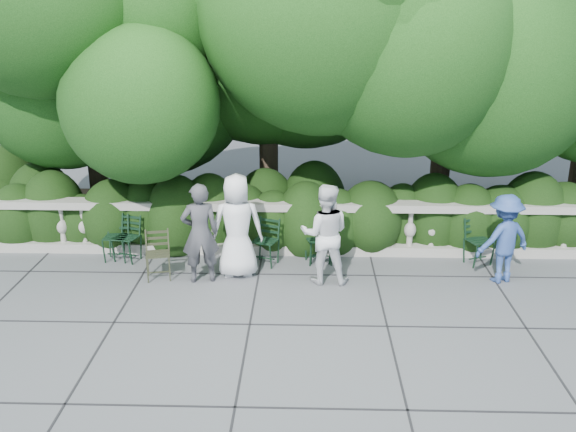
{
  "coord_description": "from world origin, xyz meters",
  "views": [
    {
      "loc": [
        0.31,
        -9.32,
        4.51
      ],
      "look_at": [
        0.0,
        1.0,
        1.0
      ],
      "focal_mm": 40.0,
      "sensor_mm": 36.0,
      "label": 1
    }
  ],
  "objects_px": {
    "chair_b": "(262,267)",
    "person_woman_grey": "(200,233)",
    "person_businessman": "(237,226)",
    "person_older_blue": "(504,239)",
    "chair_f": "(482,267)",
    "chair_a": "(115,263)",
    "chair_c": "(124,263)",
    "chair_e": "(321,265)",
    "chair_weathered": "(159,282)",
    "person_casual_man": "(325,234)",
    "chair_d": "(320,265)"
  },
  "relations": [
    {
      "from": "chair_c",
      "to": "person_older_blue",
      "type": "xyz_separation_m",
      "value": [
        6.54,
        -0.54,
        0.75
      ]
    },
    {
      "from": "chair_c",
      "to": "person_businessman",
      "type": "height_order",
      "value": "person_businessman"
    },
    {
      "from": "chair_b",
      "to": "chair_e",
      "type": "xyz_separation_m",
      "value": [
        1.05,
        0.13,
        0.0
      ]
    },
    {
      "from": "chair_e",
      "to": "chair_weathered",
      "type": "height_order",
      "value": "same"
    },
    {
      "from": "chair_d",
      "to": "person_older_blue",
      "type": "xyz_separation_m",
      "value": [
        3.02,
        -0.56,
        0.75
      ]
    },
    {
      "from": "chair_e",
      "to": "chair_f",
      "type": "distance_m",
      "value": 2.85
    },
    {
      "from": "chair_weathered",
      "to": "person_woman_grey",
      "type": "height_order",
      "value": "person_woman_grey"
    },
    {
      "from": "chair_weathered",
      "to": "person_woman_grey",
      "type": "bearing_deg",
      "value": -5.55
    },
    {
      "from": "chair_weathered",
      "to": "person_older_blue",
      "type": "height_order",
      "value": "person_older_blue"
    },
    {
      "from": "chair_c",
      "to": "chair_f",
      "type": "xyz_separation_m",
      "value": [
        6.39,
        0.03,
        0.0
      ]
    },
    {
      "from": "chair_a",
      "to": "chair_d",
      "type": "distance_m",
      "value": 3.67
    },
    {
      "from": "person_businessman",
      "to": "chair_c",
      "type": "bearing_deg",
      "value": -18.01
    },
    {
      "from": "chair_weathered",
      "to": "person_woman_grey",
      "type": "distance_m",
      "value": 1.11
    },
    {
      "from": "chair_f",
      "to": "chair_weathered",
      "type": "bearing_deg",
      "value": 166.43
    },
    {
      "from": "person_businessman",
      "to": "person_older_blue",
      "type": "xyz_separation_m",
      "value": [
        4.42,
        -0.11,
        -0.14
      ]
    },
    {
      "from": "chair_a",
      "to": "person_woman_grey",
      "type": "bearing_deg",
      "value": -20.84
    },
    {
      "from": "chair_a",
      "to": "chair_c",
      "type": "relative_size",
      "value": 1.0
    },
    {
      "from": "chair_a",
      "to": "person_woman_grey",
      "type": "height_order",
      "value": "person_woman_grey"
    },
    {
      "from": "chair_c",
      "to": "chair_e",
      "type": "bearing_deg",
      "value": 19.04
    },
    {
      "from": "chair_f",
      "to": "person_woman_grey",
      "type": "bearing_deg",
      "value": 166.62
    },
    {
      "from": "chair_d",
      "to": "person_casual_man",
      "type": "bearing_deg",
      "value": -99.24
    },
    {
      "from": "chair_f",
      "to": "person_casual_man",
      "type": "bearing_deg",
      "value": 171.73
    },
    {
      "from": "chair_a",
      "to": "person_woman_grey",
      "type": "xyz_separation_m",
      "value": [
        1.68,
        -0.69,
        0.85
      ]
    },
    {
      "from": "chair_f",
      "to": "person_older_blue",
      "type": "relative_size",
      "value": 0.56
    },
    {
      "from": "chair_f",
      "to": "person_casual_man",
      "type": "relative_size",
      "value": 0.5
    },
    {
      "from": "chair_f",
      "to": "person_older_blue",
      "type": "distance_m",
      "value": 0.96
    },
    {
      "from": "chair_weathered",
      "to": "person_casual_man",
      "type": "xyz_separation_m",
      "value": [
        2.76,
        0.13,
        0.84
      ]
    },
    {
      "from": "chair_weathered",
      "to": "person_woman_grey",
      "type": "xyz_separation_m",
      "value": [
        0.71,
        0.08,
        0.85
      ]
    },
    {
      "from": "chair_c",
      "to": "chair_e",
      "type": "relative_size",
      "value": 1.0
    },
    {
      "from": "chair_b",
      "to": "chair_f",
      "type": "distance_m",
      "value": 3.9
    },
    {
      "from": "chair_b",
      "to": "person_woman_grey",
      "type": "height_order",
      "value": "person_woman_grey"
    },
    {
      "from": "person_businessman",
      "to": "person_casual_man",
      "type": "height_order",
      "value": "person_businessman"
    },
    {
      "from": "chair_weathered",
      "to": "chair_a",
      "type": "bearing_deg",
      "value": 128.9
    },
    {
      "from": "chair_f",
      "to": "person_businessman",
      "type": "xyz_separation_m",
      "value": [
        -4.28,
        -0.46,
        0.89
      ]
    },
    {
      "from": "chair_d",
      "to": "chair_f",
      "type": "distance_m",
      "value": 2.87
    },
    {
      "from": "chair_f",
      "to": "person_woman_grey",
      "type": "height_order",
      "value": "person_woman_grey"
    },
    {
      "from": "chair_c",
      "to": "person_woman_grey",
      "type": "relative_size",
      "value": 0.49
    },
    {
      "from": "chair_a",
      "to": "person_businessman",
      "type": "height_order",
      "value": "person_businessman"
    },
    {
      "from": "chair_e",
      "to": "person_older_blue",
      "type": "distance_m",
      "value": 3.14
    },
    {
      "from": "person_businessman",
      "to": "chair_d",
      "type": "bearing_deg",
      "value": -168.77
    },
    {
      "from": "chair_a",
      "to": "chair_e",
      "type": "distance_m",
      "value": 3.7
    },
    {
      "from": "chair_c",
      "to": "person_woman_grey",
      "type": "bearing_deg",
      "value": -5.86
    },
    {
      "from": "chair_b",
      "to": "chair_f",
      "type": "relative_size",
      "value": 1.0
    },
    {
      "from": "person_woman_grey",
      "to": "chair_weathered",
      "type": "bearing_deg",
      "value": -7.01
    },
    {
      "from": "chair_weathered",
      "to": "person_casual_man",
      "type": "bearing_deg",
      "value": -9.75
    },
    {
      "from": "chair_f",
      "to": "person_casual_man",
      "type": "xyz_separation_m",
      "value": [
        -2.81,
        -0.67,
        0.84
      ]
    },
    {
      "from": "chair_b",
      "to": "person_woman_grey",
      "type": "xyz_separation_m",
      "value": [
        -0.97,
        -0.59,
        0.85
      ]
    },
    {
      "from": "chair_c",
      "to": "person_older_blue",
      "type": "bearing_deg",
      "value": 13.66
    },
    {
      "from": "chair_weathered",
      "to": "person_older_blue",
      "type": "relative_size",
      "value": 0.56
    },
    {
      "from": "person_businessman",
      "to": "person_older_blue",
      "type": "relative_size",
      "value": 1.18
    }
  ]
}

